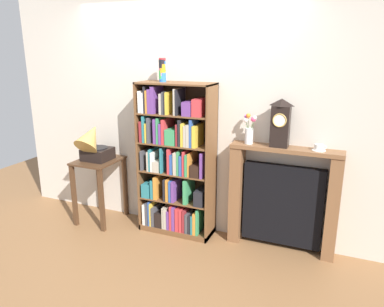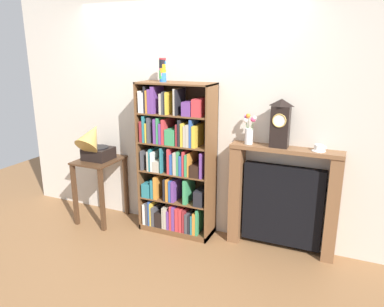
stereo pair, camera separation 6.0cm
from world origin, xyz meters
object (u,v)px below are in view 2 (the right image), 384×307
object	(u,v)px
bookshelf	(175,166)
gramophone	(94,143)
fireplace_mantel	(282,200)
mantel_clock	(280,123)
side_table_left	(100,176)
flower_vase	(249,131)
cup_stack	(163,70)
teacup_with_saucer	(319,148)

from	to	relation	value
bookshelf	gramophone	xyz separation A→B (m)	(-0.95, -0.16, 0.21)
gramophone	fireplace_mantel	bearing A→B (deg)	6.83
mantel_clock	side_table_left	bearing A→B (deg)	-175.28
bookshelf	gramophone	bearing A→B (deg)	-170.19
mantel_clock	bookshelf	bearing A→B (deg)	-176.32
flower_vase	gramophone	bearing A→B (deg)	-172.34
side_table_left	mantel_clock	distance (m)	2.19
bookshelf	mantel_clock	xyz separation A→B (m)	(1.09, 0.07, 0.56)
cup_stack	teacup_with_saucer	distance (m)	1.74
mantel_clock	flower_vase	bearing A→B (deg)	-179.95
side_table_left	flower_vase	size ratio (longest dim) A/B	2.48
bookshelf	mantel_clock	size ratio (longest dim) A/B	3.58
bookshelf	fireplace_mantel	world-z (taller)	bookshelf
fireplace_mantel	flower_vase	distance (m)	0.78
mantel_clock	fireplace_mantel	bearing A→B (deg)	15.02
flower_vase	cup_stack	bearing A→B (deg)	-176.70
side_table_left	teacup_with_saucer	world-z (taller)	teacup_with_saucer
cup_stack	side_table_left	world-z (taller)	cup_stack
mantel_clock	flower_vase	size ratio (longest dim) A/B	1.52
bookshelf	gramophone	size ratio (longest dim) A/B	3.39
gramophone	flower_vase	world-z (taller)	flower_vase
flower_vase	bookshelf	bearing A→B (deg)	-174.94
side_table_left	bookshelf	bearing A→B (deg)	5.92
bookshelf	fireplace_mantel	size ratio (longest dim) A/B	1.54
gramophone	teacup_with_saucer	xyz separation A→B (m)	(2.41, 0.24, 0.14)
gramophone	teacup_with_saucer	distance (m)	2.43
bookshelf	flower_vase	xyz separation A→B (m)	(0.79, 0.07, 0.45)
cup_stack	gramophone	size ratio (longest dim) A/B	0.49
bookshelf	fireplace_mantel	bearing A→B (deg)	4.37
gramophone	side_table_left	bearing A→B (deg)	90.00
fireplace_mantel	flower_vase	xyz separation A→B (m)	(-0.37, -0.02, 0.69)
mantel_clock	teacup_with_saucer	xyz separation A→B (m)	(0.37, 0.00, -0.21)
bookshelf	gramophone	world-z (taller)	bookshelf
flower_vase	teacup_with_saucer	xyz separation A→B (m)	(0.67, 0.00, -0.11)
gramophone	teacup_with_saucer	world-z (taller)	gramophone
gramophone	fireplace_mantel	size ratio (longest dim) A/B	0.45
side_table_left	teacup_with_saucer	bearing A→B (deg)	4.05
side_table_left	fireplace_mantel	bearing A→B (deg)	5.07
mantel_clock	teacup_with_saucer	world-z (taller)	mantel_clock
side_table_left	gramophone	distance (m)	0.43
fireplace_mantel	mantel_clock	world-z (taller)	mantel_clock
fireplace_mantel	mantel_clock	size ratio (longest dim) A/B	2.32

